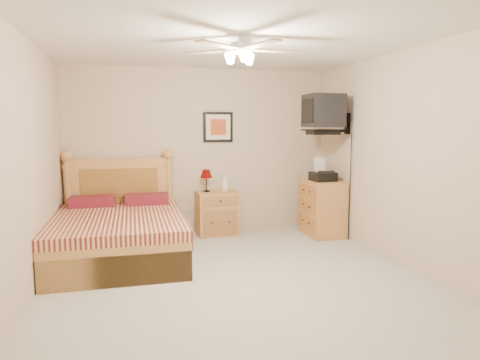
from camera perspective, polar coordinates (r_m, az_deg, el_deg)
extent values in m
plane|color=#AAA69A|center=(4.68, -0.50, -13.32)|extent=(4.50, 4.50, 0.00)
cube|color=white|center=(4.46, -0.54, 18.34)|extent=(4.00, 4.50, 0.04)
cube|color=#C2AB8F|center=(6.59, -5.27, 3.82)|extent=(4.00, 0.04, 2.50)
cube|color=#C2AB8F|center=(2.29, 13.23, -2.83)|extent=(4.00, 0.04, 2.50)
cube|color=#C2AB8F|center=(4.37, -26.91, 1.30)|extent=(0.04, 4.50, 2.50)
cube|color=#C2AB8F|center=(5.25, 21.20, 2.48)|extent=(0.04, 4.50, 2.50)
cube|color=#AD693E|center=(6.51, -3.08, -4.41)|extent=(0.61, 0.46, 0.65)
imported|color=white|center=(6.50, -2.03, -0.37)|extent=(0.13, 0.13, 0.26)
cube|color=black|center=(6.61, -2.95, 7.06)|extent=(0.46, 0.04, 0.46)
cube|color=#B7743C|center=(6.57, 10.91, -3.64)|extent=(0.49, 0.71, 0.83)
imported|color=beige|center=(6.71, 9.82, 0.31)|extent=(0.25, 0.29, 0.02)
imported|color=gray|center=(6.70, 9.84, 0.48)|extent=(0.28, 0.31, 0.02)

